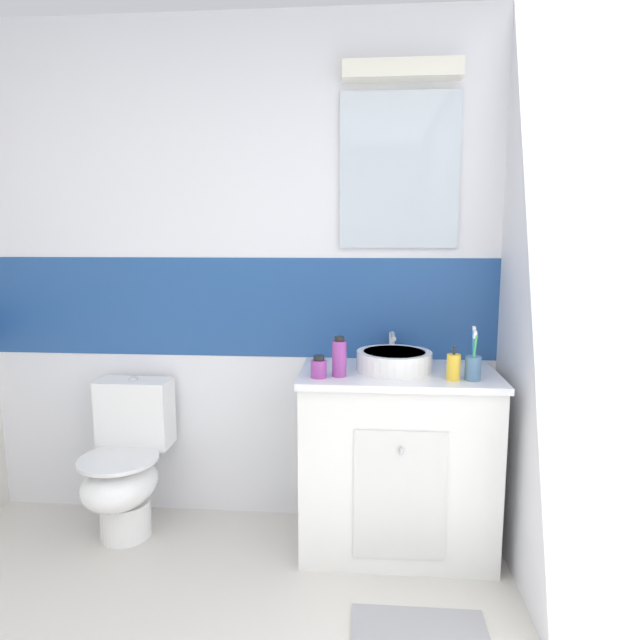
{
  "coord_description": "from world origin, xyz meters",
  "views": [
    {
      "loc": [
        0.64,
        -0.23,
        1.44
      ],
      "look_at": [
        0.48,
        1.79,
        1.13
      ],
      "focal_mm": 29.98,
      "sensor_mm": 36.0,
      "label": 1
    }
  ],
  "objects_px": {
    "toilet": "(126,465)",
    "mouthwash_bottle": "(339,358)",
    "hair_gel_jar": "(319,368)",
    "soap_dispenser": "(454,367)",
    "sink_basin": "(394,360)",
    "toothbrush_cup": "(473,365)"
  },
  "relations": [
    {
      "from": "mouthwash_bottle",
      "to": "toothbrush_cup",
      "type": "bearing_deg",
      "value": -1.78
    },
    {
      "from": "toothbrush_cup",
      "to": "soap_dispenser",
      "type": "xyz_separation_m",
      "value": [
        -0.08,
        -0.0,
        -0.01
      ]
    },
    {
      "from": "hair_gel_jar",
      "to": "mouthwash_bottle",
      "type": "bearing_deg",
      "value": 18.65
    },
    {
      "from": "sink_basin",
      "to": "toilet",
      "type": "bearing_deg",
      "value": -179.86
    },
    {
      "from": "hair_gel_jar",
      "to": "mouthwash_bottle",
      "type": "xyz_separation_m",
      "value": [
        0.09,
        0.03,
        0.04
      ]
    },
    {
      "from": "soap_dispenser",
      "to": "mouthwash_bottle",
      "type": "distance_m",
      "value": 0.49
    },
    {
      "from": "sink_basin",
      "to": "toilet",
      "type": "xyz_separation_m",
      "value": [
        -1.29,
        -0.0,
        -0.55
      ]
    },
    {
      "from": "hair_gel_jar",
      "to": "toilet",
      "type": "bearing_deg",
      "value": 170.95
    },
    {
      "from": "sink_basin",
      "to": "mouthwash_bottle",
      "type": "distance_m",
      "value": 0.28
    },
    {
      "from": "toilet",
      "to": "hair_gel_jar",
      "type": "distance_m",
      "value": 1.11
    },
    {
      "from": "sink_basin",
      "to": "soap_dispenser",
      "type": "distance_m",
      "value": 0.28
    },
    {
      "from": "sink_basin",
      "to": "hair_gel_jar",
      "type": "height_order",
      "value": "sink_basin"
    },
    {
      "from": "soap_dispenser",
      "to": "hair_gel_jar",
      "type": "distance_m",
      "value": 0.57
    },
    {
      "from": "sink_basin",
      "to": "toilet",
      "type": "height_order",
      "value": "sink_basin"
    },
    {
      "from": "soap_dispenser",
      "to": "mouthwash_bottle",
      "type": "relative_size",
      "value": 0.86
    },
    {
      "from": "sink_basin",
      "to": "hair_gel_jar",
      "type": "xyz_separation_m",
      "value": [
        -0.33,
        -0.16,
        -0.0
      ]
    },
    {
      "from": "toilet",
      "to": "mouthwash_bottle",
      "type": "distance_m",
      "value": 1.2
    },
    {
      "from": "soap_dispenser",
      "to": "toilet",
      "type": "bearing_deg",
      "value": 174.61
    },
    {
      "from": "soap_dispenser",
      "to": "hair_gel_jar",
      "type": "relative_size",
      "value": 1.57
    },
    {
      "from": "toilet",
      "to": "mouthwash_bottle",
      "type": "relative_size",
      "value": 4.3
    },
    {
      "from": "toilet",
      "to": "soap_dispenser",
      "type": "height_order",
      "value": "soap_dispenser"
    },
    {
      "from": "sink_basin",
      "to": "soap_dispenser",
      "type": "bearing_deg",
      "value": -31.39
    }
  ]
}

